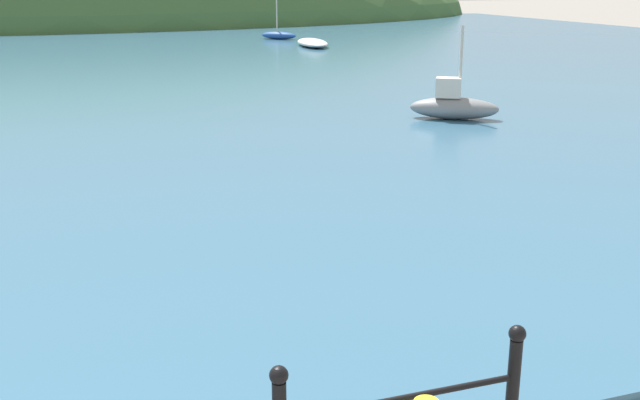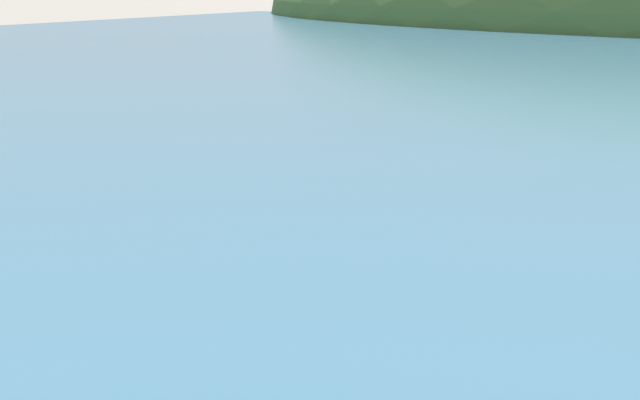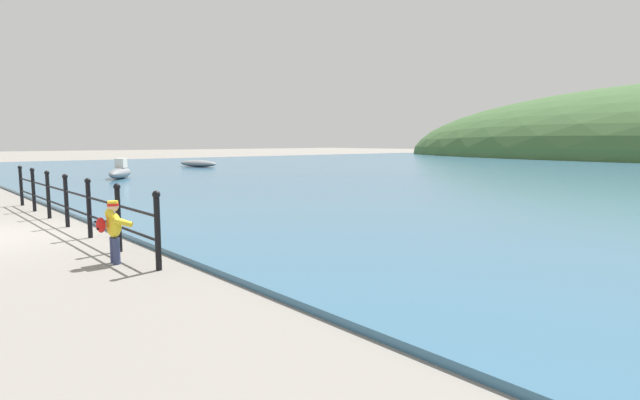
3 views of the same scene
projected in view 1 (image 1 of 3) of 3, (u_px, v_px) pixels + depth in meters
The scene contains 5 objects.
water at pixel (9, 61), 31.50m from camera, with size 80.00×60.00×0.10m, color #386684.
far_hillside at pixel (30, 18), 64.58m from camera, with size 80.69×44.38×17.70m.
boat_far_left at pixel (279, 35), 41.72m from camera, with size 2.02×2.00×2.13m.
boat_nearest_quay at pixel (312, 43), 37.45m from camera, with size 1.81×3.92×0.37m.
boat_twin_mast at pixel (453, 105), 18.34m from camera, with size 2.24×1.77×2.26m.
Camera 1 is at (1.99, -2.40, 3.47)m, focal length 42.00 mm.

